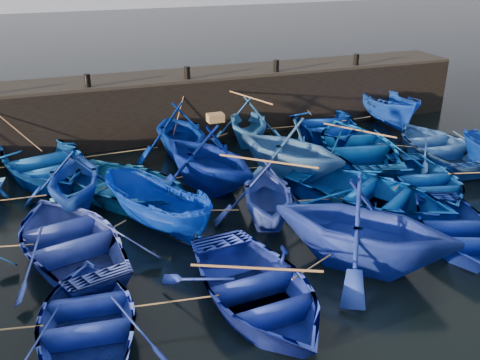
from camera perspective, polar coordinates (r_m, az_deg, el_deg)
name	(u,v)px	position (r m, az deg, el deg)	size (l,w,h in m)	color
ground	(279,246)	(15.10, 4.17, -7.09)	(120.00, 120.00, 0.00)	black
quay_wall	(183,105)	(23.82, -6.05, 7.95)	(26.00, 2.50, 2.50)	black
quay_top	(182,76)	(23.49, -6.19, 11.02)	(26.00, 2.50, 0.12)	black
bollard_1	(88,81)	(21.96, -15.96, 10.17)	(0.24, 0.24, 0.50)	black
bollard_2	(187,73)	(22.57, -5.65, 11.32)	(0.24, 0.24, 0.50)	black
bollard_3	(276,66)	(23.85, 3.89, 12.06)	(0.24, 0.24, 0.50)	black
bollard_4	(356,59)	(25.69, 12.29, 12.45)	(0.24, 0.24, 0.50)	black
boat_1	(43,161)	(20.46, -20.30, 1.89)	(4.11, 5.75, 1.19)	#0946AD
boat_2	(180,131)	(20.90, -6.45, 5.19)	(3.59, 4.16, 2.19)	#00218A
boat_3	(248,121)	(22.36, 0.83, 6.33)	(3.26, 3.78, 1.99)	#2060B1
boat_4	(324,123)	(23.80, 8.98, 6.05)	(3.89, 5.44, 1.13)	#002690
boat_5	(388,108)	(25.54, 15.50, 7.38)	(1.66, 4.40, 1.70)	#0B39CC
boat_7	(74,177)	(17.59, -17.26, 0.30)	(3.38, 3.92, 2.06)	#0D3298
boat_8	(130,186)	(17.69, -11.69, -0.68)	(3.74, 5.23, 1.08)	#1D75C2
boat_9	(208,156)	(18.11, -3.46, 2.57)	(3.87, 4.48, 2.36)	navy
boat_10	(290,147)	(18.98, 5.39, 3.48)	(3.80, 4.41, 2.32)	#2D63B1
boat_11	(357,146)	(21.21, 12.42, 3.61)	(4.08, 5.70, 1.18)	#0446A5
boat_12	(439,145)	(22.34, 20.49, 3.47)	(3.60, 5.04, 1.04)	#295BB6
boat_14	(69,239)	(15.07, -17.73, -5.98)	(3.73, 5.21, 1.08)	#283C9F
boat_15	(156,208)	(15.59, -8.90, -3.02)	(1.51, 4.01, 1.55)	#0027A1
boat_16	(267,193)	(15.91, 2.92, -1.35)	(3.20, 3.71, 1.95)	#233CA8
boat_17	(369,194)	(17.27, 13.62, -1.41)	(3.92, 5.47, 1.14)	#0039A0
boat_18	(426,180)	(19.07, 19.23, 0.02)	(3.18, 4.44, 0.92)	#063B92
boat_21	(88,320)	(12.15, -15.87, -14.12)	(3.18, 4.44, 0.92)	#1A2F9D
boat_22	(256,288)	(12.52, 1.75, -11.47)	(3.58, 5.00, 1.04)	navy
boat_23	(364,224)	(13.93, 13.11, -4.62)	(4.12, 4.77, 2.51)	#152E9D
boat_24	(455,228)	(16.25, 21.98, -4.73)	(3.09, 4.32, 0.90)	#0F2AAE
wooden_crate	(215,118)	(17.75, -2.64, 6.65)	(0.54, 0.38, 0.27)	olive
mooring_ropes	(227,158)	(18.75, -1.45, 2.35)	(18.01, 11.84, 2.10)	tan
loose_oars	(286,150)	(17.53, 4.97, 3.16)	(9.33, 12.54, 1.01)	#99724C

